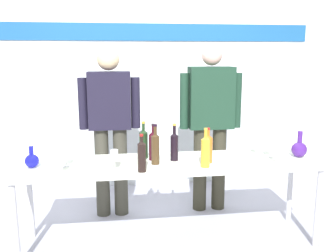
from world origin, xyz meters
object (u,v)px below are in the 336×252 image
at_px(decanter_blue_left, 32,160).
at_px(wine_bottle_1, 144,143).
at_px(wine_glass_right_2, 278,150).
at_px(wine_bottle_2, 142,155).
at_px(wine_glass_left_0, 57,150).
at_px(wine_glass_left_3, 114,155).
at_px(display_table, 170,168).
at_px(wine_glass_left_1, 61,160).
at_px(wine_bottle_3, 153,145).
at_px(wine_glass_right_1, 256,143).
at_px(presenter_right, 210,117).
at_px(presenter_left, 110,122).
at_px(wine_bottle_5, 208,148).
at_px(wine_bottle_0, 174,145).
at_px(decanter_blue_right, 299,149).
at_px(wine_glass_right_0, 270,145).
at_px(wine_bottle_4, 205,151).
at_px(wine_bottle_6, 155,147).
at_px(wine_glass_left_2, 65,154).

bearing_deg(decanter_blue_left, wine_bottle_1, 9.88).
xyz_separation_m(wine_bottle_1, wine_glass_right_2, (1.09, -0.32, -0.02)).
relative_size(wine_bottle_2, wine_glass_left_0, 1.89).
xyz_separation_m(wine_bottle_1, wine_glass_left_3, (-0.25, -0.29, -0.02)).
xyz_separation_m(display_table, wine_glass_left_1, (-0.88, -0.18, 0.16)).
height_order(wine_bottle_3, wine_glass_right_1, wine_bottle_3).
bearing_deg(presenter_right, wine_glass_left_1, -148.98).
xyz_separation_m(display_table, presenter_right, (0.51, 0.65, 0.32)).
bearing_deg(wine_glass_left_3, presenter_left, 92.95).
relative_size(decanter_blue_left, wine_bottle_5, 0.60).
relative_size(decanter_blue_left, wine_glass_right_2, 1.12).
bearing_deg(wine_glass_left_1, wine_glass_right_2, 0.22).
xyz_separation_m(presenter_right, wine_bottle_0, (-0.47, -0.62, -0.13)).
relative_size(wine_bottle_5, wine_glass_left_0, 1.89).
bearing_deg(decanter_blue_left, wine_glass_right_2, -4.58).
xyz_separation_m(presenter_left, wine_glass_right_1, (1.32, -0.52, -0.14)).
relative_size(presenter_right, wine_glass_left_0, 10.93).
distance_m(wine_glass_left_0, wine_glass_right_1, 1.76).
relative_size(presenter_right, wine_glass_right_1, 12.22).
bearing_deg(decanter_blue_right, wine_glass_right_0, 167.34).
relative_size(presenter_right, wine_bottle_4, 5.37).
bearing_deg(wine_bottle_2, decanter_blue_right, 9.07).
bearing_deg(wine_bottle_5, wine_glass_left_3, -173.95).
height_order(display_table, wine_glass_right_2, wine_glass_right_2).
relative_size(display_table, wine_bottle_6, 7.66).
bearing_deg(wine_bottle_4, wine_glass_left_3, 177.03).
bearing_deg(wine_glass_left_3, wine_glass_left_2, 161.21).
bearing_deg(wine_glass_right_1, decanter_blue_left, -175.55).
bearing_deg(wine_bottle_1, wine_bottle_3, -41.35).
relative_size(decanter_blue_left, wine_glass_left_3, 1.11).
height_order(wine_bottle_3, wine_bottle_5, wine_bottle_3).
height_order(wine_bottle_4, wine_glass_left_0, wine_bottle_4).
bearing_deg(wine_bottle_5, wine_glass_left_1, -174.50).
height_order(wine_bottle_3, wine_glass_left_0, wine_bottle_3).
bearing_deg(wine_glass_right_1, wine_bottle_4, -149.74).
bearing_deg(wine_glass_right_1, wine_glass_left_2, -174.87).
distance_m(wine_bottle_4, wine_glass_left_1, 1.13).
xyz_separation_m(decanter_blue_right, wine_bottle_3, (-1.29, 0.09, 0.06)).
xyz_separation_m(decanter_blue_right, presenter_right, (-0.64, 0.67, 0.19)).
height_order(wine_glass_left_1, wine_glass_left_3, wine_glass_left_3).
distance_m(wine_bottle_5, wine_glass_left_1, 1.19).
bearing_deg(presenter_right, wine_bottle_0, -127.37).
distance_m(decanter_blue_left, wine_glass_left_3, 0.67).
bearing_deg(wine_bottle_3, wine_glass_left_3, -145.64).
xyz_separation_m(decanter_blue_left, wine_bottle_3, (0.99, 0.09, 0.07)).
height_order(wine_glass_left_0, wine_glass_right_0, wine_glass_left_0).
bearing_deg(wine_bottle_2, decanter_blue_left, 165.49).
bearing_deg(wine_bottle_1, display_table, -33.37).
distance_m(wine_bottle_1, wine_bottle_6, 0.22).
xyz_separation_m(decanter_blue_left, wine_bottle_6, (0.99, -0.04, 0.08)).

